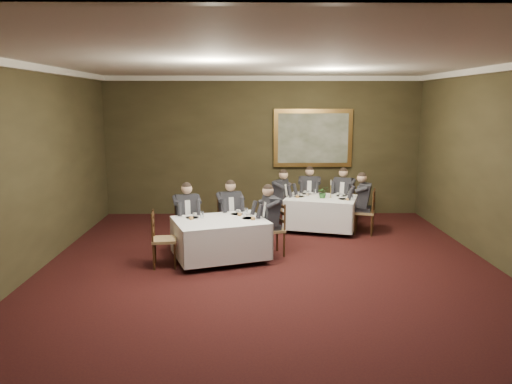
{
  "coord_description": "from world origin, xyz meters",
  "views": [
    {
      "loc": [
        -0.36,
        -7.67,
        2.88
      ],
      "look_at": [
        -0.22,
        1.83,
        1.15
      ],
      "focal_mm": 35.0,
      "sensor_mm": 36.0,
      "label": 1
    }
  ],
  "objects_px": {
    "table_second": "(220,236)",
    "diner_sec_endright": "(272,228)",
    "diner_main_backleft": "(309,201)",
    "chair_sec_endleft": "(164,251)",
    "painting": "(313,138)",
    "table_main": "(321,211)",
    "diner_sec_backright": "(230,221)",
    "centerpiece": "(323,192)",
    "diner_main_endleft": "(280,206)",
    "chair_main_backright": "(343,212)",
    "chair_main_endleft": "(279,216)",
    "diner_main_endright": "(364,211)",
    "candlestick": "(331,191)",
    "diner_sec_backleft": "(187,225)",
    "chair_sec_backleft": "(187,236)",
    "chair_sec_endright": "(272,240)",
    "chair_sec_backright": "(230,232)",
    "diner_main_backright": "(343,203)",
    "chair_main_backleft": "(309,210)",
    "chair_main_endright": "(364,221)"
  },
  "relations": [
    {
      "from": "diner_sec_backright",
      "to": "table_second",
      "type": "bearing_deg",
      "value": 64.6
    },
    {
      "from": "diner_main_backleft",
      "to": "chair_main_endright",
      "type": "xyz_separation_m",
      "value": [
        1.09,
        -1.14,
        -0.23
      ]
    },
    {
      "from": "chair_sec_backright",
      "to": "chair_sec_endright",
      "type": "height_order",
      "value": "same"
    },
    {
      "from": "diner_main_endright",
      "to": "candlestick",
      "type": "distance_m",
      "value": 0.86
    },
    {
      "from": "table_second",
      "to": "centerpiece",
      "type": "height_order",
      "value": "centerpiece"
    },
    {
      "from": "chair_main_endright",
      "to": "diner_sec_backright",
      "type": "bearing_deg",
      "value": 124.7
    },
    {
      "from": "diner_main_backright",
      "to": "diner_sec_endright",
      "type": "distance_m",
      "value": 3.0
    },
    {
      "from": "chair_sec_backleft",
      "to": "diner_sec_backright",
      "type": "relative_size",
      "value": 0.74
    },
    {
      "from": "chair_sec_backleft",
      "to": "diner_main_endleft",
      "type": "bearing_deg",
      "value": -153.95
    },
    {
      "from": "chair_main_endleft",
      "to": "chair_main_backright",
      "type": "bearing_deg",
      "value": 127.8
    },
    {
      "from": "table_main",
      "to": "table_second",
      "type": "height_order",
      "value": "same"
    },
    {
      "from": "table_second",
      "to": "diner_main_backleft",
      "type": "relative_size",
      "value": 1.45
    },
    {
      "from": "chair_main_backleft",
      "to": "diner_main_backright",
      "type": "xyz_separation_m",
      "value": [
        0.78,
        -0.25,
        0.23
      ]
    },
    {
      "from": "diner_main_endleft",
      "to": "chair_sec_endleft",
      "type": "xyz_separation_m",
      "value": [
        -2.21,
        -2.71,
        -0.23
      ]
    },
    {
      "from": "chair_main_endleft",
      "to": "candlestick",
      "type": "distance_m",
      "value": 1.32
    },
    {
      "from": "diner_sec_backright",
      "to": "candlestick",
      "type": "bearing_deg",
      "value": -168.7
    },
    {
      "from": "diner_main_endleft",
      "to": "chair_main_endright",
      "type": "distance_m",
      "value": 1.93
    },
    {
      "from": "diner_sec_backright",
      "to": "diner_sec_endright",
      "type": "bearing_deg",
      "value": 127.72
    },
    {
      "from": "diner_main_backleft",
      "to": "centerpiece",
      "type": "height_order",
      "value": "diner_main_backleft"
    },
    {
      "from": "diner_sec_backleft",
      "to": "diner_sec_backright",
      "type": "bearing_deg",
      "value": -176.93
    },
    {
      "from": "chair_main_backright",
      "to": "chair_sec_backleft",
      "type": "relative_size",
      "value": 1.0
    },
    {
      "from": "table_second",
      "to": "chair_sec_backright",
      "type": "height_order",
      "value": "chair_sec_backright"
    },
    {
      "from": "chair_main_backright",
      "to": "diner_main_backright",
      "type": "relative_size",
      "value": 0.74
    },
    {
      "from": "table_second",
      "to": "diner_sec_endright",
      "type": "distance_m",
      "value": 1.02
    },
    {
      "from": "table_main",
      "to": "table_second",
      "type": "relative_size",
      "value": 0.93
    },
    {
      "from": "chair_main_backleft",
      "to": "chair_sec_backleft",
      "type": "bearing_deg",
      "value": 50.6
    },
    {
      "from": "diner_main_endleft",
      "to": "diner_main_endright",
      "type": "xyz_separation_m",
      "value": [
        1.82,
        -0.56,
        0.0
      ]
    },
    {
      "from": "table_second",
      "to": "chair_sec_endleft",
      "type": "height_order",
      "value": "chair_sec_endleft"
    },
    {
      "from": "diner_main_backleft",
      "to": "chair_sec_endleft",
      "type": "distance_m",
      "value": 4.43
    },
    {
      "from": "table_second",
      "to": "chair_sec_backright",
      "type": "distance_m",
      "value": 0.96
    },
    {
      "from": "chair_main_backright",
      "to": "chair_main_endleft",
      "type": "relative_size",
      "value": 1.0
    },
    {
      "from": "diner_sec_endright",
      "to": "painting",
      "type": "distance_m",
      "value": 3.94
    },
    {
      "from": "table_second",
      "to": "diner_sec_backleft",
      "type": "xyz_separation_m",
      "value": [
        -0.68,
        0.64,
        0.06
      ]
    },
    {
      "from": "diner_sec_endright",
      "to": "chair_main_backleft",
      "type": "bearing_deg",
      "value": -37.85
    },
    {
      "from": "diner_sec_endright",
      "to": "painting",
      "type": "bearing_deg",
      "value": -35.54
    },
    {
      "from": "table_main",
      "to": "diner_sec_backright",
      "type": "bearing_deg",
      "value": -149.53
    },
    {
      "from": "chair_main_endright",
      "to": "diner_sec_backright",
      "type": "distance_m",
      "value": 3.07
    },
    {
      "from": "diner_sec_backright",
      "to": "chair_sec_endleft",
      "type": "bearing_deg",
      "value": 31.78
    },
    {
      "from": "chair_sec_backleft",
      "to": "diner_main_endright",
      "type": "bearing_deg",
      "value": -178.53
    },
    {
      "from": "chair_main_backleft",
      "to": "chair_sec_endleft",
      "type": "xyz_separation_m",
      "value": [
        -2.96,
        -3.3,
        0.0
      ]
    },
    {
      "from": "diner_sec_backleft",
      "to": "candlestick",
      "type": "distance_m",
      "value": 3.39
    },
    {
      "from": "diner_main_backright",
      "to": "diner_main_endright",
      "type": "relative_size",
      "value": 1.0
    },
    {
      "from": "diner_sec_endright",
      "to": "painting",
      "type": "relative_size",
      "value": 0.68
    },
    {
      "from": "diner_sec_backleft",
      "to": "chair_sec_backleft",
      "type": "bearing_deg",
      "value": -90.0
    },
    {
      "from": "table_second",
      "to": "painting",
      "type": "xyz_separation_m",
      "value": [
        2.15,
        3.79,
        1.51
      ]
    },
    {
      "from": "chair_main_endleft",
      "to": "candlestick",
      "type": "xyz_separation_m",
      "value": [
        1.12,
        -0.3,
        0.63
      ]
    },
    {
      "from": "chair_main_endright",
      "to": "painting",
      "type": "bearing_deg",
      "value": 42.68
    },
    {
      "from": "table_main",
      "to": "diner_sec_backright",
      "type": "relative_size",
      "value": 1.34
    },
    {
      "from": "diner_main_backleft",
      "to": "diner_main_endright",
      "type": "height_order",
      "value": "same"
    },
    {
      "from": "chair_sec_endright",
      "to": "painting",
      "type": "relative_size",
      "value": 0.5
    }
  ]
}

